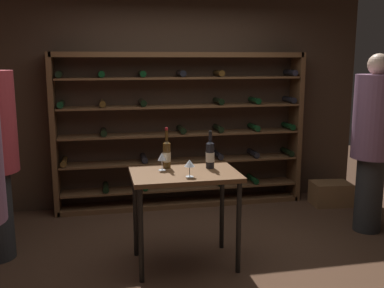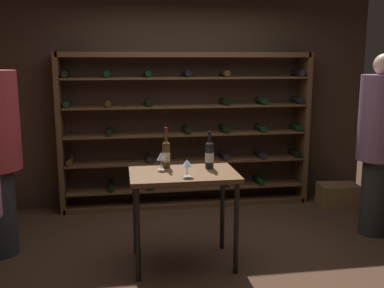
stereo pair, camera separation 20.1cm
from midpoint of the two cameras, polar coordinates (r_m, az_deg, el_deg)
name	(u,v)px [view 2 (the right image)]	position (r m, az deg, el deg)	size (l,w,h in m)	color
ground_plane	(207,257)	(4.37, 3.34, -14.27)	(9.57, 9.57, 0.00)	#472D1E
back_wall	(181,90)	(5.73, -0.37, 6.90)	(4.93, 0.10, 2.93)	#3D2B1E
wine_rack	(188,131)	(5.59, 0.46, 1.68)	(3.13, 0.32, 1.93)	brown
tasting_table	(183,184)	(3.99, 0.32, -5.16)	(0.95, 0.63, 0.87)	brown
person_guest_khaki	(379,137)	(5.06, 23.86, 0.77)	(0.44, 0.44, 1.91)	#282828
wine_crate	(338,196)	(6.03, 19.06, -6.25)	(0.48, 0.34, 0.29)	brown
wine_bottle_amber_reserve	(209,154)	(4.08, 3.66, -1.35)	(0.08, 0.08, 0.35)	black
wine_bottle_black_capsule	(166,154)	(4.10, -1.91, -1.25)	(0.07, 0.07, 0.37)	#4C3314
wine_glass_stemmed_right	(161,157)	(4.01, -2.56, -1.68)	(0.08, 0.08, 0.16)	silver
wine_glass_stemmed_center	(187,164)	(3.78, 0.89, -2.55)	(0.09, 0.09, 0.15)	silver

